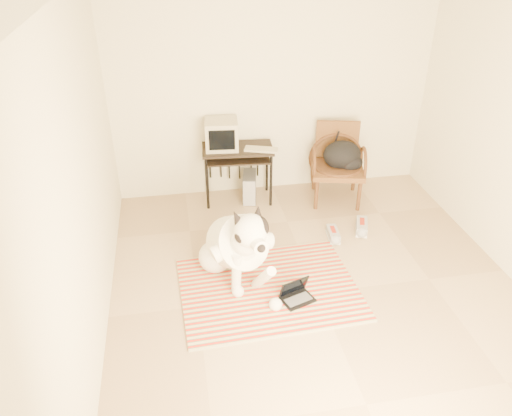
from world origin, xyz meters
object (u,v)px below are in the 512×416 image
object	(u,v)px
backpack	(344,156)
crt_monitor	(222,134)
rattan_chair	(337,163)
dog	(237,245)
laptop	(296,294)
pc_tower	(250,187)
computer_desk	(238,156)

from	to	relation	value
backpack	crt_monitor	bearing A→B (deg)	169.82
rattan_chair	dog	bearing A→B (deg)	-135.90
laptop	rattan_chair	distance (m)	2.17
laptop	pc_tower	world-z (taller)	pc_tower
computer_desk	crt_monitor	xyz separation A→B (m)	(-0.19, 0.05, 0.28)
dog	rattan_chair	bearing A→B (deg)	44.10
dog	backpack	bearing A→B (deg)	41.87
dog	backpack	distance (m)	2.07
rattan_chair	crt_monitor	bearing A→B (deg)	171.92
computer_desk	pc_tower	world-z (taller)	computer_desk
rattan_chair	backpack	world-z (taller)	rattan_chair
pc_tower	backpack	distance (m)	1.25
backpack	dog	bearing A→B (deg)	-138.13
rattan_chair	backpack	bearing A→B (deg)	-51.17
computer_desk	rattan_chair	size ratio (longest dim) A/B	0.94
dog	laptop	bearing A→B (deg)	-41.77
dog	rattan_chair	size ratio (longest dim) A/B	1.35
pc_tower	backpack	world-z (taller)	backpack
dog	computer_desk	distance (m)	1.62
laptop	backpack	distance (m)	2.16
dog	crt_monitor	distance (m)	1.72
crt_monitor	rattan_chair	distance (m)	1.50
computer_desk	backpack	world-z (taller)	backpack
computer_desk	rattan_chair	bearing A→B (deg)	-6.93
laptop	crt_monitor	distance (m)	2.29
laptop	crt_monitor	bearing A→B (deg)	102.04
dog	pc_tower	xyz separation A→B (m)	(0.38, 1.57, -0.22)
dog	laptop	xyz separation A→B (m)	(0.50, -0.45, -0.32)
crt_monitor	pc_tower	size ratio (longest dim) A/B	1.04
computer_desk	rattan_chair	world-z (taller)	rattan_chair
laptop	crt_monitor	xyz separation A→B (m)	(-0.45, 2.09, 0.82)
crt_monitor	rattan_chair	world-z (taller)	crt_monitor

